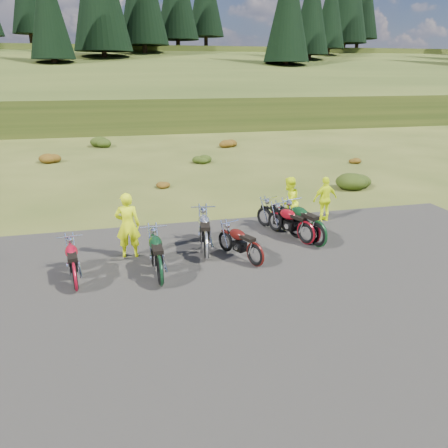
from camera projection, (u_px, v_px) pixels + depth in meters
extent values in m
plane|color=#344115|center=(212.00, 269.00, 11.92)|extent=(300.00, 300.00, 0.00)
cube|color=black|center=(230.00, 305.00, 10.09)|extent=(20.00, 12.00, 0.04)
cube|color=#2A3913|center=(122.00, 93.00, 112.82)|extent=(300.00, 90.00, 9.17)
cylinder|color=black|center=(32.00, 40.00, 73.97)|extent=(0.70, 0.70, 2.20)
cylinder|color=black|center=(55.00, 67.00, 53.90)|extent=(0.70, 0.70, 2.20)
cone|color=black|center=(47.00, 5.00, 51.62)|extent=(5.28, 5.28, 12.00)
cylinder|color=black|center=(105.00, 58.00, 60.35)|extent=(0.70, 0.70, 2.20)
cylinder|color=black|center=(145.00, 51.00, 66.80)|extent=(0.70, 0.70, 2.20)
cylinder|color=black|center=(178.00, 46.00, 73.25)|extent=(0.70, 0.70, 2.20)
cylinder|color=black|center=(206.00, 42.00, 79.77)|extent=(0.70, 0.70, 2.20)
cylinder|color=black|center=(286.00, 69.00, 59.76)|extent=(0.70, 0.70, 2.20)
cone|color=black|center=(288.00, 5.00, 57.15)|extent=(6.16, 6.16, 14.00)
cylinder|color=black|center=(309.00, 61.00, 66.21)|extent=(0.70, 0.70, 2.20)
cone|color=black|center=(312.00, 7.00, 63.77)|extent=(5.72, 5.72, 13.00)
cylinder|color=black|center=(328.00, 54.00, 72.66)|extent=(0.70, 0.70, 2.20)
cone|color=black|center=(331.00, 8.00, 70.39)|extent=(5.28, 5.28, 12.00)
cylinder|color=black|center=(343.00, 49.00, 79.11)|extent=(0.70, 0.70, 2.20)
cylinder|color=black|center=(357.00, 44.00, 85.56)|extent=(0.70, 0.70, 2.20)
ellipsoid|color=#5F280B|center=(49.00, 157.00, 25.64)|extent=(1.30, 1.30, 0.77)
ellipsoid|color=#20300C|center=(102.00, 141.00, 31.12)|extent=(1.56, 1.56, 0.92)
ellipsoid|color=#5F280B|center=(161.00, 183.00, 20.20)|extent=(0.77, 0.77, 0.45)
ellipsoid|color=#20300C|center=(201.00, 158.00, 25.68)|extent=(1.03, 1.03, 0.61)
ellipsoid|color=#5F280B|center=(227.00, 142.00, 31.17)|extent=(1.30, 1.30, 0.77)
ellipsoid|color=#20300C|center=(355.00, 178.00, 20.14)|extent=(1.56, 1.56, 0.92)
ellipsoid|color=#5F280B|center=(353.00, 159.00, 25.73)|extent=(0.77, 0.77, 0.45)
imported|color=#CDE10B|center=(128.00, 226.00, 12.39)|extent=(0.74, 0.53, 1.91)
imported|color=#CDE10B|center=(289.00, 203.00, 14.89)|extent=(1.07, 1.04, 1.74)
imported|color=#CDE10B|center=(325.00, 200.00, 15.50)|extent=(0.98, 0.50, 1.60)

